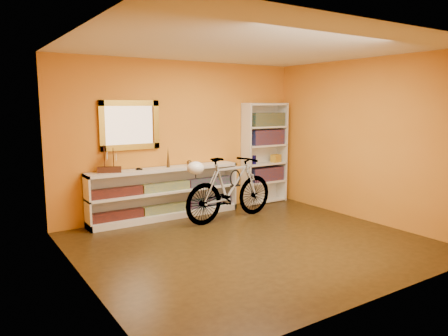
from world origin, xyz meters
TOP-DOWN VIEW (x-y plane):
  - floor at (0.00, 0.00)m, footprint 4.50×4.00m
  - ceiling at (0.00, 0.00)m, footprint 4.50×4.00m
  - back_wall at (0.00, 2.00)m, footprint 4.50×0.01m
  - left_wall at (-2.25, 0.00)m, footprint 0.01×4.00m
  - right_wall at (2.25, 0.00)m, footprint 0.01×4.00m
  - gilt_mirror at (-0.95, 1.97)m, footprint 0.98×0.06m
  - wall_socket at (0.90, 1.99)m, footprint 0.09×0.02m
  - console_unit at (-0.42, 1.81)m, footprint 2.60×0.35m
  - cd_row_lower at (-0.42, 1.79)m, footprint 2.50×0.13m
  - cd_row_upper at (-0.42, 1.79)m, footprint 2.50×0.13m
  - model_ship at (-1.35, 1.81)m, footprint 0.38×0.25m
  - toy_car at (-0.87, 1.81)m, footprint 0.00×0.00m
  - bronze_ornament at (-0.37, 1.81)m, footprint 0.06×0.06m
  - decorative_orb at (0.02, 1.81)m, footprint 0.09×0.09m
  - bookcase at (1.67, 1.84)m, footprint 0.90×0.30m
  - book_row_a at (1.72, 1.84)m, footprint 0.70×0.22m
  - book_row_b at (1.72, 1.84)m, footprint 0.70×0.22m
  - book_row_c at (1.72, 1.84)m, footprint 0.70×0.22m
  - travel_mug at (1.40, 1.82)m, footprint 0.07×0.07m
  - red_tin at (1.47, 1.87)m, footprint 0.16×0.16m
  - yellow_bag at (1.92, 1.80)m, footprint 0.22×0.17m
  - bicycle at (0.42, 1.16)m, footprint 0.63×1.82m
  - helmet at (-0.26, 1.09)m, footprint 0.27×0.25m
  - u_lock at (0.52, 1.17)m, footprint 0.21×0.02m

SIDE VIEW (x-z plane):
  - floor at x=0.00m, z-range -0.01..0.00m
  - cd_row_lower at x=-0.42m, z-range 0.10..0.24m
  - wall_socket at x=0.90m, z-range 0.21..0.29m
  - console_unit at x=-0.42m, z-range 0.00..0.85m
  - bicycle at x=0.42m, z-range 0.00..1.05m
  - cd_row_upper at x=-0.42m, z-range 0.47..0.60m
  - book_row_a at x=1.72m, z-range 0.42..0.68m
  - u_lock at x=0.52m, z-range 0.58..0.78m
  - yellow_bag at x=1.92m, z-range 0.77..0.91m
  - travel_mug at x=1.40m, z-range 0.77..0.93m
  - toy_car at x=-0.87m, z-range 0.85..0.85m
  - decorative_orb at x=0.02m, z-range 0.85..0.94m
  - helmet at x=-0.26m, z-range 0.82..1.02m
  - bookcase at x=1.67m, z-range 0.00..1.90m
  - bronze_ornament at x=-0.37m, z-range 0.85..1.18m
  - model_ship at x=-1.35m, z-range 0.85..1.27m
  - book_row_b at x=1.72m, z-range 1.11..1.40m
  - back_wall at x=0.00m, z-range 0.00..2.60m
  - left_wall at x=-2.25m, z-range 0.00..2.60m
  - right_wall at x=2.25m, z-range 0.00..2.60m
  - gilt_mirror at x=-0.95m, z-range 1.16..1.94m
  - red_tin at x=1.47m, z-range 1.46..1.64m
  - book_row_c at x=1.72m, z-range 1.46..1.71m
  - ceiling at x=0.00m, z-range 2.60..2.61m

